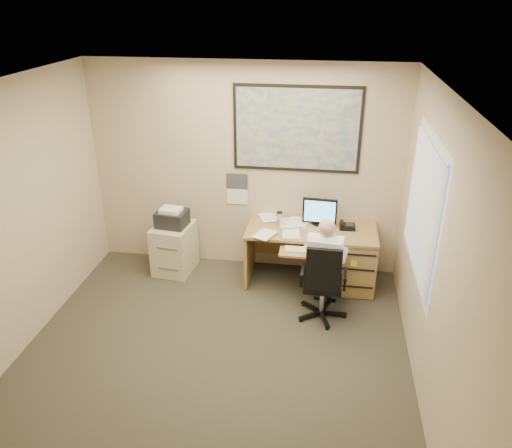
# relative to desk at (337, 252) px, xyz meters

# --- Properties ---
(room_shell) EXTENTS (4.00, 4.50, 2.70)m
(room_shell) POSITION_rel_desk_xyz_m (-1.24, -1.90, 0.91)
(room_shell) COLOR #333028
(room_shell) RESTS_ON ground
(desk) EXTENTS (1.60, 0.97, 1.09)m
(desk) POSITION_rel_desk_xyz_m (0.00, 0.00, 0.00)
(desk) COLOR #A17945
(desk) RESTS_ON ground
(world_map) EXTENTS (1.56, 0.03, 1.06)m
(world_map) POSITION_rel_desk_xyz_m (-0.59, 0.33, 1.46)
(world_map) COLOR #1E4C93
(world_map) RESTS_ON room_shell
(wall_calendar) EXTENTS (0.28, 0.01, 0.42)m
(wall_calendar) POSITION_rel_desk_xyz_m (-1.34, 0.34, 0.64)
(wall_calendar) COLOR white
(wall_calendar) RESTS_ON room_shell
(window_blinds) EXTENTS (0.06, 1.40, 1.30)m
(window_blinds) POSITION_rel_desk_xyz_m (0.73, -1.10, 1.11)
(window_blinds) COLOR silver
(window_blinds) RESTS_ON room_shell
(filing_cabinet) EXTENTS (0.53, 0.61, 0.91)m
(filing_cabinet) POSITION_rel_desk_xyz_m (-2.13, 0.01, -0.05)
(filing_cabinet) COLOR beige
(filing_cabinet) RESTS_ON ground
(office_chair) EXTENTS (0.60, 0.60, 0.98)m
(office_chair) POSITION_rel_desk_xyz_m (-0.16, -0.81, -0.15)
(office_chair) COLOR black
(office_chair) RESTS_ON ground
(person) EXTENTS (0.58, 0.76, 1.21)m
(person) POSITION_rel_desk_xyz_m (-0.16, -0.73, 0.16)
(person) COLOR white
(person) RESTS_ON office_chair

